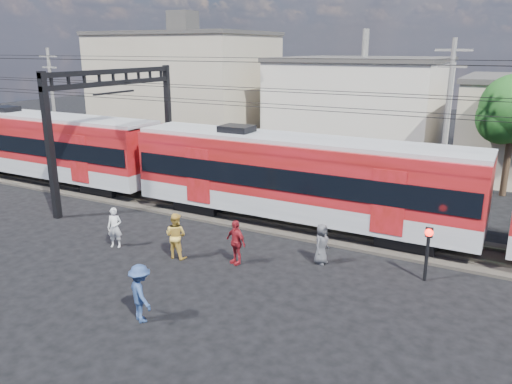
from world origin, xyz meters
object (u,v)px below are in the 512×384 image
pedestrian_c (141,293)px  crossing_signal (428,244)px  pedestrian_a (115,228)px  commuter_train (302,176)px

pedestrian_c → crossing_signal: (7.10, 6.88, 0.49)m
pedestrian_c → crossing_signal: crossing_signal is taller
pedestrian_a → pedestrian_c: size_ratio=0.92×
commuter_train → pedestrian_c: size_ratio=27.51×
pedestrian_c → crossing_signal: bearing=-106.9°
pedestrian_a → pedestrian_c: (4.87, -4.05, 0.07)m
pedestrian_a → crossing_signal: (11.98, 2.83, 0.56)m
commuter_train → crossing_signal: commuter_train is taller
pedestrian_a → pedestrian_c: pedestrian_c is taller
commuter_train → pedestrian_a: 8.48m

